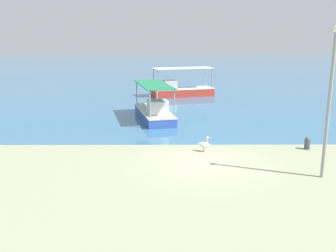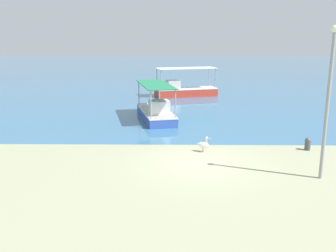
{
  "view_description": "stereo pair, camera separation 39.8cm",
  "coord_description": "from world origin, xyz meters",
  "px_view_note": "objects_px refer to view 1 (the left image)",
  "views": [
    {
      "loc": [
        -1.6,
        -15.89,
        5.59
      ],
      "look_at": [
        -1.49,
        3.83,
        0.81
      ],
      "focal_mm": 40.0,
      "sensor_mm": 36.0,
      "label": 1
    },
    {
      "loc": [
        -1.21,
        -15.89,
        5.59
      ],
      "look_at": [
        -1.49,
        3.83,
        0.81
      ],
      "focal_mm": 40.0,
      "sensor_mm": 36.0,
      "label": 2
    }
  ],
  "objects_px": {
    "fishing_boat_far_right": "(154,111)",
    "mooring_bollard": "(307,143)",
    "pelican": "(204,144)",
    "lamp_post": "(330,95)",
    "fishing_boat_far_left": "(181,90)"
  },
  "relations": [
    {
      "from": "fishing_boat_far_right",
      "to": "mooring_bollard",
      "type": "bearing_deg",
      "value": -41.24
    },
    {
      "from": "mooring_bollard",
      "to": "pelican",
      "type": "bearing_deg",
      "value": -175.67
    },
    {
      "from": "lamp_post",
      "to": "mooring_bollard",
      "type": "distance_m",
      "value": 4.93
    },
    {
      "from": "mooring_bollard",
      "to": "lamp_post",
      "type": "bearing_deg",
      "value": -101.91
    },
    {
      "from": "pelican",
      "to": "fishing_boat_far_left",
      "type": "bearing_deg",
      "value": 91.43
    },
    {
      "from": "fishing_boat_far_left",
      "to": "mooring_bollard",
      "type": "distance_m",
      "value": 18.11
    },
    {
      "from": "mooring_bollard",
      "to": "fishing_boat_far_left",
      "type": "bearing_deg",
      "value": 108.27
    },
    {
      "from": "fishing_boat_far_right",
      "to": "fishing_boat_far_left",
      "type": "bearing_deg",
      "value": 77.7
    },
    {
      "from": "fishing_boat_far_right",
      "to": "pelican",
      "type": "height_order",
      "value": "fishing_boat_far_right"
    },
    {
      "from": "lamp_post",
      "to": "fishing_boat_far_left",
      "type": "bearing_deg",
      "value": 103.04
    },
    {
      "from": "pelican",
      "to": "mooring_bollard",
      "type": "height_order",
      "value": "pelican"
    },
    {
      "from": "fishing_boat_far_right",
      "to": "lamp_post",
      "type": "distance_m",
      "value": 13.19
    },
    {
      "from": "fishing_boat_far_left",
      "to": "pelican",
      "type": "height_order",
      "value": "fishing_boat_far_left"
    },
    {
      "from": "fishing_boat_far_right",
      "to": "pelican",
      "type": "relative_size",
      "value": 7.58
    },
    {
      "from": "fishing_boat_far_left",
      "to": "lamp_post",
      "type": "relative_size",
      "value": 1.02
    }
  ]
}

